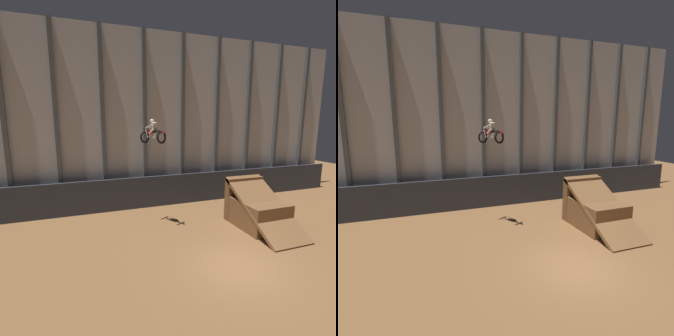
{
  "view_description": "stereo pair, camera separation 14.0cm",
  "coord_description": "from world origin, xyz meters",
  "views": [
    {
      "loc": [
        -6.6,
        -8.99,
        6.5
      ],
      "look_at": [
        -1.31,
        5.67,
        3.61
      ],
      "focal_mm": 28.0,
      "sensor_mm": 36.0,
      "label": 1
    },
    {
      "loc": [
        -6.47,
        -9.04,
        6.5
      ],
      "look_at": [
        -1.31,
        5.67,
        3.61
      ],
      "focal_mm": 28.0,
      "sensor_mm": 36.0,
      "label": 2
    }
  ],
  "objects": [
    {
      "name": "ground_plane",
      "position": [
        0.0,
        0.0,
        0.0
      ],
      "size": [
        60.0,
        60.0,
        0.0
      ],
      "primitive_type": "plane",
      "color": "brown"
    },
    {
      "name": "arena_back_wall",
      "position": [
        -0.0,
        10.35,
        6.43
      ],
      "size": [
        32.0,
        0.4,
        12.86
      ],
      "color": "silver",
      "rests_on": "ground_plane"
    },
    {
      "name": "lower_barrier",
      "position": [
        0.0,
        9.27,
        1.17
      ],
      "size": [
        31.36,
        0.2,
        2.34
      ],
      "color": "#2D333D",
      "rests_on": "ground_plane"
    },
    {
      "name": "dirt_ramp",
      "position": [
        3.77,
        3.75,
        1.01
      ],
      "size": [
        2.58,
        4.85,
        2.95
      ],
      "color": "brown",
      "rests_on": "ground_plane"
    },
    {
      "name": "rider_bike_solo",
      "position": [
        -2.17,
        5.88,
        5.69
      ],
      "size": [
        1.36,
        1.74,
        1.46
      ],
      "rotation": [
        -0.04,
        0.0,
        0.48
      ],
      "color": "black"
    },
    {
      "name": "hay_bale_trackside",
      "position": [
        6.69,
        6.05,
        0.28
      ],
      "size": [
        0.88,
        1.06,
        0.57
      ],
      "rotation": [
        0.0,
        0.0,
        1.94
      ],
      "color": "#CCB751",
      "rests_on": "ground_plane"
    }
  ]
}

